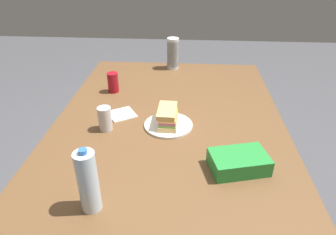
{
  "coord_description": "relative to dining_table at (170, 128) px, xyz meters",
  "views": [
    {
      "loc": [
        -1.42,
        -0.09,
        1.57
      ],
      "look_at": [
        -0.1,
        0.0,
        0.79
      ],
      "focal_mm": 32.85,
      "sensor_mm": 36.0,
      "label": 1
    }
  ],
  "objects": [
    {
      "name": "water_bottle_tall",
      "position": [
        -0.66,
        0.23,
        0.2
      ],
      "size": [
        0.07,
        0.07,
        0.25
      ],
      "color": "silver",
      "rests_on": "dining_table"
    },
    {
      "name": "dining_table",
      "position": [
        0.0,
        0.0,
        0.0
      ],
      "size": [
        1.62,
        1.19,
        0.74
      ],
      "color": "brown",
      "rests_on": "ground_plane"
    },
    {
      "name": "plastic_cup_stack",
      "position": [
        0.71,
        0.02,
        0.19
      ],
      "size": [
        0.08,
        0.08,
        0.22
      ],
      "color": "silver",
      "rests_on": "dining_table"
    },
    {
      "name": "sandwich",
      "position": [
        -0.09,
        0.0,
        0.13
      ],
      "size": [
        0.18,
        0.1,
        0.08
      ],
      "color": "#DBB26B",
      "rests_on": "paper_plate"
    },
    {
      "name": "soda_can_red",
      "position": [
        0.28,
        0.37,
        0.14
      ],
      "size": [
        0.07,
        0.07,
        0.12
      ],
      "primitive_type": "cylinder",
      "color": "maroon",
      "rests_on": "dining_table"
    },
    {
      "name": "ground_plane",
      "position": [
        0.0,
        0.0,
        -0.67
      ],
      "size": [
        8.0,
        8.0,
        0.0
      ],
      "primitive_type": "plane",
      "color": "#4C4C51"
    },
    {
      "name": "paper_napkin",
      "position": [
        0.0,
        0.26,
        0.08
      ],
      "size": [
        0.18,
        0.18,
        0.01
      ],
      "primitive_type": "cube",
      "rotation": [
        0.0,
        0.0,
        2.12
      ],
      "color": "white",
      "rests_on": "dining_table"
    },
    {
      "name": "paper_plate",
      "position": [
        -0.1,
        0.0,
        0.08
      ],
      "size": [
        0.24,
        0.24,
        0.01
      ],
      "primitive_type": "cylinder",
      "color": "white",
      "rests_on": "dining_table"
    },
    {
      "name": "chip_bag",
      "position": [
        -0.41,
        -0.31,
        0.11
      ],
      "size": [
        0.2,
        0.26,
        0.07
      ],
      "primitive_type": "cube",
      "rotation": [
        0.0,
        0.0,
        4.96
      ],
      "color": "#268C38",
      "rests_on": "dining_table"
    },
    {
      "name": "soda_can_silver",
      "position": [
        -0.15,
        0.31,
        0.14
      ],
      "size": [
        0.07,
        0.07,
        0.12
      ],
      "primitive_type": "cylinder",
      "color": "silver",
      "rests_on": "dining_table"
    }
  ]
}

